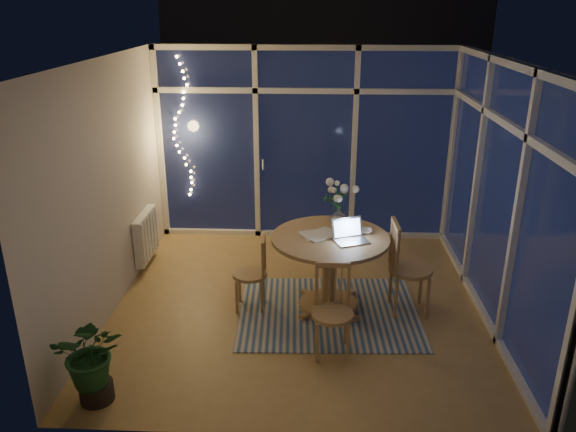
% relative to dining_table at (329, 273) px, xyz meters
% --- Properties ---
extents(floor, '(4.00, 4.00, 0.00)m').
position_rel_dining_table_xyz_m(floor, '(-0.30, 0.05, -0.42)').
color(floor, olive).
rests_on(floor, ground).
extents(ceiling, '(4.00, 4.00, 0.00)m').
position_rel_dining_table_xyz_m(ceiling, '(-0.30, 0.05, 2.18)').
color(ceiling, white).
rests_on(ceiling, wall_back).
extents(wall_back, '(4.00, 0.04, 2.60)m').
position_rel_dining_table_xyz_m(wall_back, '(-0.30, 2.05, 0.88)').
color(wall_back, beige).
rests_on(wall_back, floor).
extents(wall_front, '(4.00, 0.04, 2.60)m').
position_rel_dining_table_xyz_m(wall_front, '(-0.30, -1.95, 0.88)').
color(wall_front, beige).
rests_on(wall_front, floor).
extents(wall_left, '(0.04, 4.00, 2.60)m').
position_rel_dining_table_xyz_m(wall_left, '(-2.30, 0.05, 0.88)').
color(wall_left, beige).
rests_on(wall_left, floor).
extents(wall_right, '(0.04, 4.00, 2.60)m').
position_rel_dining_table_xyz_m(wall_right, '(1.70, 0.05, 0.88)').
color(wall_right, beige).
rests_on(wall_right, floor).
extents(window_wall_back, '(4.00, 0.10, 2.60)m').
position_rel_dining_table_xyz_m(window_wall_back, '(-0.30, 2.01, 0.88)').
color(window_wall_back, silver).
rests_on(window_wall_back, floor).
extents(window_wall_right, '(0.10, 4.00, 2.60)m').
position_rel_dining_table_xyz_m(window_wall_right, '(1.66, 0.05, 0.88)').
color(window_wall_right, silver).
rests_on(window_wall_right, floor).
extents(radiator, '(0.10, 0.70, 0.58)m').
position_rel_dining_table_xyz_m(radiator, '(-2.24, 0.95, -0.02)').
color(radiator, silver).
rests_on(radiator, wall_left).
extents(fairy_lights, '(0.24, 0.10, 1.85)m').
position_rel_dining_table_xyz_m(fairy_lights, '(-1.95, 1.93, 1.11)').
color(fairy_lights, '#EFAE5F').
rests_on(fairy_lights, window_wall_back).
extents(garden_patio, '(12.00, 6.00, 0.10)m').
position_rel_dining_table_xyz_m(garden_patio, '(0.20, 5.05, -0.48)').
color(garden_patio, black).
rests_on(garden_patio, ground).
extents(garden_fence, '(11.00, 0.08, 1.80)m').
position_rel_dining_table_xyz_m(garden_fence, '(-0.30, 5.55, 0.48)').
color(garden_fence, '#381B14').
rests_on(garden_fence, ground).
extents(neighbour_roof, '(7.00, 3.00, 2.20)m').
position_rel_dining_table_xyz_m(neighbour_roof, '(-0.00, 8.55, 1.78)').
color(neighbour_roof, '#2F3038').
rests_on(neighbour_roof, ground).
extents(garden_shrubs, '(0.90, 0.90, 0.90)m').
position_rel_dining_table_xyz_m(garden_shrubs, '(-1.10, 3.45, 0.03)').
color(garden_shrubs, '#153119').
rests_on(garden_shrubs, ground).
extents(rug, '(1.95, 1.59, 0.01)m').
position_rel_dining_table_xyz_m(rug, '(-0.00, -0.10, -0.41)').
color(rug, '#C2B69D').
rests_on(rug, floor).
extents(dining_table, '(1.27, 1.27, 0.84)m').
position_rel_dining_table_xyz_m(dining_table, '(0.00, 0.00, 0.00)').
color(dining_table, olive).
rests_on(dining_table, floor).
extents(chair_left, '(0.40, 0.40, 0.84)m').
position_rel_dining_table_xyz_m(chair_left, '(-0.84, -0.03, 0.00)').
color(chair_left, olive).
rests_on(chair_left, floor).
extents(chair_right, '(0.50, 0.50, 1.03)m').
position_rel_dining_table_xyz_m(chair_right, '(0.84, -0.02, 0.10)').
color(chair_right, olive).
rests_on(chair_right, floor).
extents(chair_front, '(0.42, 0.42, 0.88)m').
position_rel_dining_table_xyz_m(chair_front, '(0.01, -0.84, 0.02)').
color(chair_front, olive).
rests_on(chair_front, floor).
extents(laptop, '(0.40, 0.38, 0.24)m').
position_rel_dining_table_xyz_m(laptop, '(0.21, -0.13, 0.54)').
color(laptop, silver).
rests_on(laptop, dining_table).
extents(flower_vase, '(0.21, 0.21, 0.21)m').
position_rel_dining_table_xyz_m(flower_vase, '(0.09, 0.30, 0.52)').
color(flower_vase, white).
rests_on(flower_vase, dining_table).
extents(bowl, '(0.16, 0.16, 0.04)m').
position_rel_dining_table_xyz_m(bowl, '(0.37, 0.12, 0.44)').
color(bowl, silver).
rests_on(bowl, dining_table).
extents(newspapers, '(0.44, 0.40, 0.01)m').
position_rel_dining_table_xyz_m(newspapers, '(-0.13, 0.03, 0.42)').
color(newspapers, beige).
rests_on(newspapers, dining_table).
extents(phone, '(0.11, 0.08, 0.01)m').
position_rel_dining_table_xyz_m(phone, '(0.14, -0.11, 0.42)').
color(phone, black).
rests_on(phone, dining_table).
extents(potted_plant, '(0.61, 0.56, 0.76)m').
position_rel_dining_table_xyz_m(potted_plant, '(-1.95, -1.60, -0.04)').
color(potted_plant, '#1A4921').
rests_on(potted_plant, floor).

